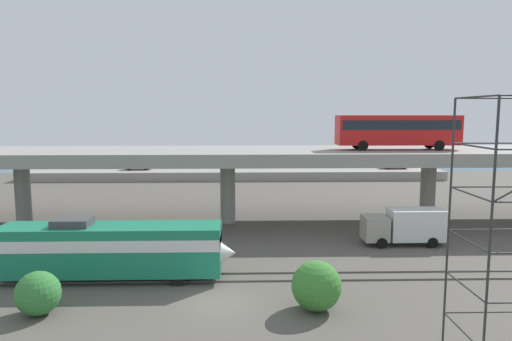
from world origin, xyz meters
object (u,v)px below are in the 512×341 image
object	(u,v)px
parked_car_3	(395,164)
train_locomotive	(122,247)
parked_car_1	(325,162)
scaffolding_tower	(510,231)
service_truck_west	(406,225)
parked_car_2	(263,161)
parked_car_0	(138,165)
transit_bus_on_overpass	(398,129)

from	to	relation	value
parked_car_3	train_locomotive	bearing A→B (deg)	54.88
train_locomotive	parked_car_1	size ratio (longest dim) A/B	3.60
scaffolding_tower	train_locomotive	bearing A→B (deg)	147.85
train_locomotive	parked_car_3	xyz separation A→B (m)	(34.24, 48.68, 0.04)
service_truck_west	scaffolding_tower	bearing A→B (deg)	82.12
parked_car_2	train_locomotive	bearing A→B (deg)	77.77
service_truck_west	parked_car_3	bearing A→B (deg)	-106.90
scaffolding_tower	parked_car_0	world-z (taller)	scaffolding_tower
transit_bus_on_overpass	service_truck_west	size ratio (longest dim) A/B	1.76
scaffolding_tower	parked_car_1	size ratio (longest dim) A/B	2.73
parked_car_0	parked_car_1	bearing A→B (deg)	6.85
transit_bus_on_overpass	parked_car_2	xyz separation A→B (m)	(-11.59, 38.92, -7.25)
transit_bus_on_overpass	scaffolding_tower	world-z (taller)	scaffolding_tower
service_truck_west	scaffolding_tower	distance (m)	20.36
transit_bus_on_overpass	parked_car_2	bearing A→B (deg)	106.58
service_truck_west	parked_car_1	bearing A→B (deg)	-91.38
service_truck_west	parked_car_2	bearing A→B (deg)	-77.89
train_locomotive	parked_car_0	distance (m)	49.39
train_locomotive	scaffolding_tower	distance (m)	22.87
scaffolding_tower	parked_car_1	world-z (taller)	scaffolding_tower
transit_bus_on_overpass	parked_car_3	bearing A→B (deg)	71.92
service_truck_west	parked_car_2	size ratio (longest dim) A/B	1.51
transit_bus_on_overpass	parked_car_1	world-z (taller)	transit_bus_on_overpass
scaffolding_tower	parked_car_2	world-z (taller)	scaffolding_tower
transit_bus_on_overpass	scaffolding_tower	size ratio (longest dim) A/B	1.02
service_truck_west	scaffolding_tower	size ratio (longest dim) A/B	0.58
train_locomotive	parked_car_2	bearing A→B (deg)	77.77
parked_car_0	scaffolding_tower	bearing A→B (deg)	-64.50
train_locomotive	parked_car_1	world-z (taller)	train_locomotive
scaffolding_tower	parked_car_1	distance (m)	64.55
service_truck_west	parked_car_2	distance (m)	47.69
train_locomotive	parked_car_3	size ratio (longest dim) A/B	3.46
parked_car_2	parked_car_1	bearing A→B (deg)	170.06
train_locomotive	parked_car_0	xyz separation A→B (m)	(-9.75, 48.42, 0.04)
parked_car_0	parked_car_2	xyz separation A→B (m)	(21.52, 5.86, -0.00)
train_locomotive	parked_car_3	distance (m)	59.51
service_truck_west	parked_car_0	bearing A→B (deg)	-52.28
train_locomotive	parked_car_2	xyz separation A→B (m)	(11.77, 54.28, 0.04)
transit_bus_on_overpass	parked_car_3	distance (m)	35.79
transit_bus_on_overpass	parked_car_0	size ratio (longest dim) A/B	2.68
train_locomotive	service_truck_west	world-z (taller)	train_locomotive
scaffolding_tower	service_truck_west	bearing A→B (deg)	82.12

